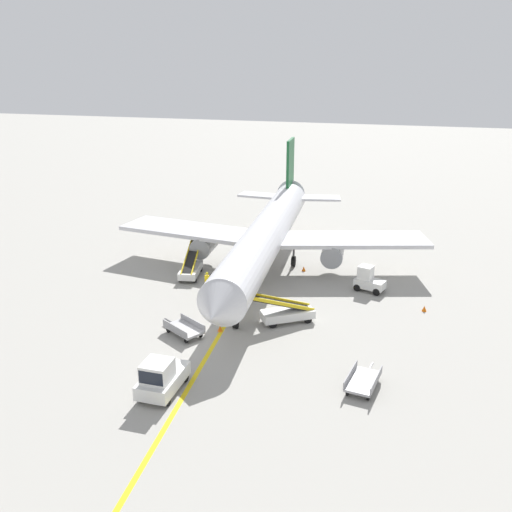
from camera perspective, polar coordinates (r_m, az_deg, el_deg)
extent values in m
plane|color=#9E9B93|center=(37.87, -4.60, -8.62)|extent=(300.00, 300.00, 0.00)
cube|color=yellow|center=(42.11, -2.29, -5.58)|extent=(8.33, 79.63, 0.01)
cylinder|color=silver|center=(48.52, 1.07, 2.16)|extent=(6.30, 30.18, 3.30)
cone|color=silver|center=(33.74, -4.08, -5.70)|extent=(3.46, 2.71, 3.23)
cone|color=silver|center=(64.10, 3.81, 6.68)|extent=(3.40, 3.10, 3.14)
cube|color=silver|center=(49.33, 9.97, 1.67)|extent=(13.72, 8.16, 0.36)
cylinder|color=gray|center=(48.74, 7.94, 0.33)|extent=(2.21, 3.37, 1.90)
cube|color=silver|center=(51.86, -6.79, 2.69)|extent=(13.40, 5.79, 0.36)
cylinder|color=gray|center=(50.76, -5.34, 1.20)|extent=(2.21, 3.37, 1.90)
cube|color=#19592D|center=(61.08, 3.57, 9.56)|extent=(0.68, 4.01, 5.20)
cube|color=silver|center=(61.05, 6.24, 5.98)|extent=(5.57, 3.37, 0.24)
cube|color=silver|center=(61.89, 0.68, 6.27)|extent=(5.28, 2.40, 0.24)
cylinder|color=#4C4C51|center=(38.65, -2.14, -5.39)|extent=(0.20, 0.20, 3.12)
cylinder|color=black|center=(39.20, -2.12, -7.10)|extent=(0.40, 0.59, 0.56)
cylinder|color=#4C4C51|center=(50.65, 3.92, 0.61)|extent=(0.20, 0.20, 3.12)
cylinder|color=black|center=(51.00, 3.89, -0.54)|extent=(0.44, 0.99, 0.96)
cylinder|color=#4C4C51|center=(51.39, -0.94, 0.93)|extent=(0.20, 0.20, 3.12)
cylinder|color=black|center=(51.73, -0.94, -0.21)|extent=(0.44, 0.99, 0.96)
cube|color=black|center=(35.36, -3.23, -3.86)|extent=(2.89, 1.28, 0.60)
cube|color=silver|center=(32.45, -9.58, -12.53)|extent=(1.99, 3.65, 0.80)
cube|color=silver|center=(31.48, -10.18, -11.62)|extent=(1.56, 1.66, 1.10)
cube|color=black|center=(30.89, -10.81, -12.31)|extent=(1.43, 0.12, 0.77)
cylinder|color=black|center=(31.40, -9.17, -14.55)|extent=(0.24, 0.61, 0.60)
cylinder|color=black|center=(32.04, -11.87, -13.98)|extent=(0.24, 0.61, 0.60)
cylinder|color=black|center=(33.33, -7.32, -12.29)|extent=(0.24, 0.61, 0.60)
cylinder|color=black|center=(33.93, -9.89, -11.82)|extent=(0.24, 0.61, 0.60)
cube|color=silver|center=(46.18, 11.68, -2.82)|extent=(2.67, 1.92, 0.70)
cube|color=silver|center=(46.01, 11.28, -1.68)|extent=(1.33, 1.30, 1.10)
cube|color=black|center=(46.19, 10.69, -1.56)|extent=(0.35, 0.96, 0.77)
cylinder|color=black|center=(46.13, 10.43, -3.23)|extent=(0.64, 0.38, 0.60)
cylinder|color=black|center=(47.08, 10.97, -2.80)|extent=(0.64, 0.38, 0.60)
cylinder|color=black|center=(45.56, 12.36, -3.66)|extent=(0.64, 0.38, 0.60)
cylinder|color=black|center=(46.52, 12.87, -3.21)|extent=(0.64, 0.38, 0.60)
cube|color=silver|center=(40.05, 3.27, -6.01)|extent=(3.98, 3.40, 0.60)
cylinder|color=black|center=(39.23, 1.76, -7.04)|extent=(0.62, 0.52, 0.60)
cylinder|color=black|center=(40.31, 1.16, -6.28)|extent=(0.62, 0.52, 0.60)
cylinder|color=black|center=(40.10, 5.38, -6.51)|extent=(0.62, 0.52, 0.60)
cylinder|color=black|center=(41.16, 4.70, -5.79)|extent=(0.62, 0.52, 0.60)
cube|color=black|center=(39.46, 2.48, -4.88)|extent=(4.61, 3.59, 1.76)
cube|color=yellow|center=(39.03, 2.70, -4.97)|extent=(4.16, 2.93, 1.84)
cube|color=yellow|center=(39.80, 2.26, -4.47)|extent=(4.16, 2.93, 1.84)
cube|color=silver|center=(48.67, -6.77, -1.46)|extent=(2.28, 4.03, 0.60)
cylinder|color=black|center=(50.12, -7.17, -1.23)|extent=(0.34, 0.63, 0.60)
cylinder|color=black|center=(49.87, -5.74, -1.28)|extent=(0.34, 0.63, 0.60)
cylinder|color=black|center=(47.70, -7.83, -2.33)|extent=(0.34, 0.63, 0.60)
cylinder|color=black|center=(47.43, -6.33, -2.39)|extent=(0.34, 0.63, 0.60)
cube|color=black|center=(48.90, -6.68, -0.17)|extent=(1.95, 5.07, 1.76)
cube|color=yellow|center=(48.95, -7.20, -0.02)|extent=(1.15, 4.92, 1.84)
cube|color=yellow|center=(48.77, -6.16, -0.05)|extent=(1.15, 4.92, 1.84)
cube|color=#A5A5A8|center=(38.50, -7.45, -7.50)|extent=(3.18, 2.69, 0.16)
cube|color=#4C4C51|center=(39.89, -9.01, -6.63)|extent=(0.82, 0.52, 0.08)
cylinder|color=#4C4C51|center=(40.24, -9.37, -6.41)|extent=(0.12, 0.12, 0.05)
cube|color=gray|center=(38.01, -8.39, -7.49)|extent=(2.46, 1.44, 0.50)
cube|color=gray|center=(38.78, -6.56, -6.85)|extent=(2.46, 1.44, 0.50)
cylinder|color=black|center=(39.10, -9.06, -7.58)|extent=(0.37, 0.28, 0.36)
cylinder|color=black|center=(39.70, -7.61, -7.07)|extent=(0.37, 0.28, 0.36)
cylinder|color=black|center=(37.55, -7.23, -8.67)|extent=(0.37, 0.28, 0.36)
cylinder|color=black|center=(38.17, -5.76, -8.12)|extent=(0.37, 0.28, 0.36)
cube|color=#A5A5A8|center=(32.97, 11.00, -12.61)|extent=(1.85, 2.97, 0.16)
cube|color=#4C4C51|center=(34.54, 11.78, -11.13)|extent=(0.20, 0.90, 0.08)
cylinder|color=#4C4C51|center=(34.92, 11.96, -10.78)|extent=(0.12, 0.12, 0.05)
cube|color=gray|center=(32.99, 9.74, -12.00)|extent=(0.42, 2.78, 0.50)
cube|color=gray|center=(32.71, 12.33, -12.47)|extent=(0.42, 2.78, 0.50)
cylinder|color=black|center=(34.09, 10.43, -11.93)|extent=(0.17, 0.37, 0.36)
cylinder|color=black|center=(33.88, 12.43, -12.29)|extent=(0.17, 0.37, 0.36)
cylinder|color=black|center=(32.35, 9.43, -13.71)|extent=(0.17, 0.37, 0.36)
cylinder|color=black|center=(32.13, 11.55, -14.11)|extent=(0.17, 0.37, 0.36)
cylinder|color=#26262D|center=(45.41, -5.05, -3.17)|extent=(0.24, 0.24, 0.85)
cube|color=yellow|center=(45.15, -5.08, -2.34)|extent=(0.36, 0.22, 0.56)
sphere|color=tan|center=(45.01, -5.09, -1.88)|extent=(0.20, 0.20, 0.20)
sphere|color=yellow|center=(44.99, -5.09, -1.81)|extent=(0.24, 0.24, 0.24)
cone|color=orange|center=(43.67, 17.01, -5.21)|extent=(0.36, 0.36, 0.44)
cone|color=orange|center=(49.95, 4.96, -1.31)|extent=(0.36, 0.36, 0.44)
cone|color=orange|center=(38.86, -3.73, -7.48)|extent=(0.36, 0.36, 0.44)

